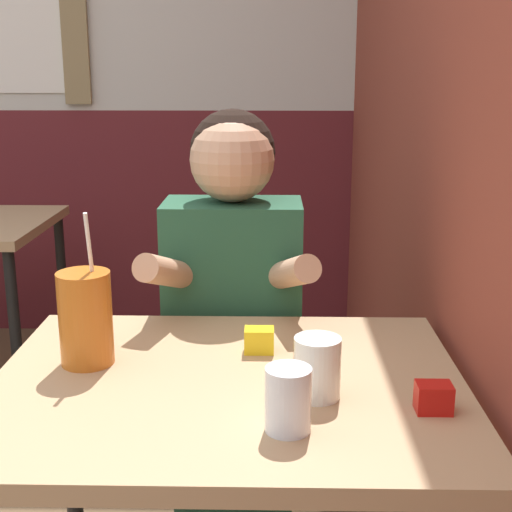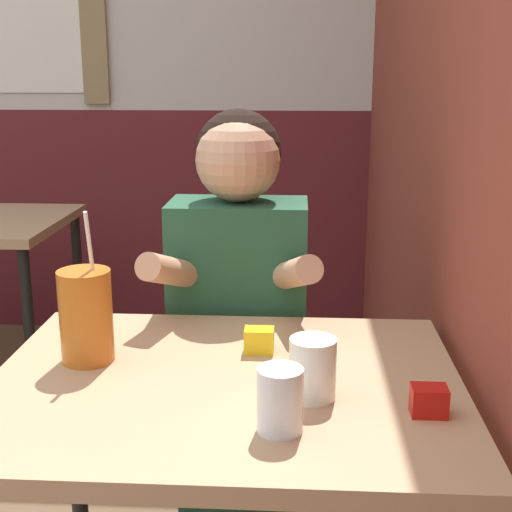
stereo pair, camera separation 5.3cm
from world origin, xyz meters
name	(u,v)px [view 2 (the right image)]	position (x,y,z in m)	size (l,w,h in m)	color
brick_wall_right	(431,45)	(1.21, 1.31, 1.35)	(0.08, 4.62, 2.70)	brown
back_wall	(118,54)	(-0.01, 2.65, 1.36)	(5.35, 0.09, 2.70)	silver
main_table	(225,417)	(0.71, 0.43, 0.65)	(0.88, 0.71, 0.73)	tan
person_seated	(239,332)	(0.70, 0.92, 0.63)	(0.42, 0.41, 1.20)	#235138
cocktail_pitcher	(86,316)	(0.43, 0.51, 0.82)	(0.10, 0.10, 0.30)	#C6661E
glass_near_pitcher	(280,400)	(0.82, 0.24, 0.78)	(0.07, 0.07, 0.11)	silver
glass_center	(313,369)	(0.87, 0.37, 0.78)	(0.08, 0.08, 0.11)	silver
condiment_ketchup	(429,401)	(1.07, 0.31, 0.75)	(0.06, 0.04, 0.05)	#B7140F
condiment_mustard	(259,340)	(0.77, 0.57, 0.75)	(0.06, 0.04, 0.05)	yellow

